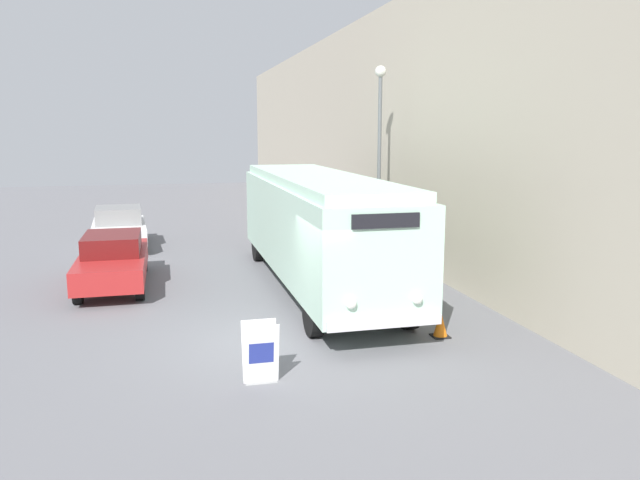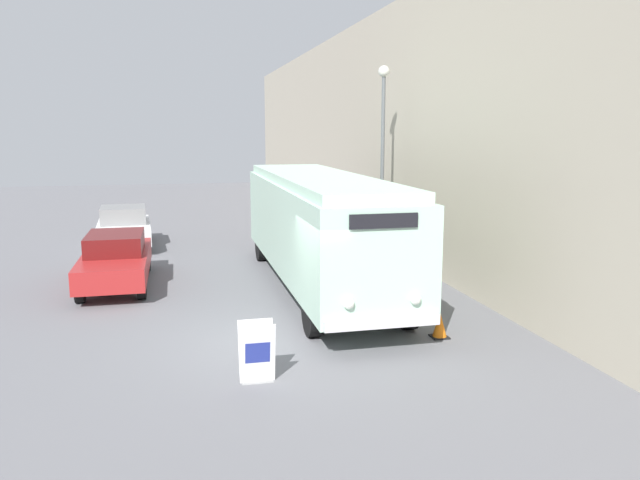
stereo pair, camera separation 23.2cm
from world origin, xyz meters
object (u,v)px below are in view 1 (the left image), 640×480
Objects in this scene: streetlamp at (380,137)px; parked_car_near at (113,260)px; vintage_bus at (317,224)px; sign_board at (260,353)px; traffic_cone at (441,324)px; parked_car_mid at (119,227)px.

streetlamp is 9.05m from parked_car_near.
vintage_bus is at bearing -16.03° from parked_car_near.
sign_board is 11.10m from streetlamp.
sign_board is (-2.54, -6.20, -1.28)m from vintage_bus.
streetlamp is (2.77, 2.85, 2.32)m from vintage_bus.
streetlamp is 11.20× the size of traffic_cone.
parked_car_near is 8.45× the size of traffic_cone.
parked_car_near is at bearing -171.22° from streetlamp.
parked_car_near is 6.06m from parked_car_mid.
streetlamp is at bearing 80.71° from traffic_cone.
sign_board reaches higher than traffic_cone.
vintage_bus is at bearing 107.93° from traffic_cone.
parked_car_mid reaches higher than traffic_cone.
sign_board is at bearing -120.40° from streetlamp.
streetlamp is 1.33× the size of parked_car_near.
streetlamp is (5.31, 9.05, 3.60)m from sign_board.
parked_car_mid is 7.60× the size of traffic_cone.
vintage_bus is 6.82m from sign_board.
traffic_cone is at bearing 19.80° from sign_board.
traffic_cone is (7.05, -6.31, -0.48)m from parked_car_near.
parked_car_mid reaches higher than parked_car_near.
parked_car_near is 9.47m from traffic_cone.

